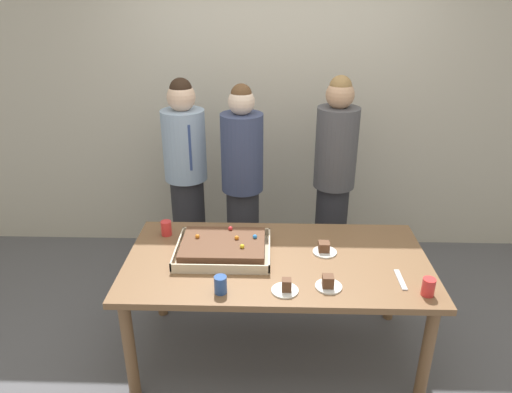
{
  "coord_description": "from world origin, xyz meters",
  "views": [
    {
      "loc": [
        -0.06,
        -2.47,
        2.26
      ],
      "look_at": [
        -0.13,
        0.15,
        1.09
      ],
      "focal_mm": 32.91,
      "sensor_mm": 36.0,
      "label": 1
    }
  ],
  "objects_px": {
    "sheet_cake": "(223,248)",
    "drink_cup_middle": "(221,285)",
    "person_serving_front": "(334,178)",
    "person_green_shirt_behind": "(186,178)",
    "plated_slice_far_left": "(324,249)",
    "party_table": "(277,270)",
    "plated_slice_near_left": "(286,288)",
    "person_striped_tie_right": "(242,186)",
    "drink_cup_far_end": "(166,228)",
    "plated_slice_near_right": "(328,284)",
    "drink_cup_nearest": "(428,287)",
    "cake_server_utensil": "(401,280)"
  },
  "relations": [
    {
      "from": "plated_slice_near_left",
      "to": "drink_cup_far_end",
      "type": "height_order",
      "value": "drink_cup_far_end"
    },
    {
      "from": "cake_server_utensil",
      "to": "plated_slice_far_left",
      "type": "bearing_deg",
      "value": 143.65
    },
    {
      "from": "party_table",
      "to": "drink_cup_middle",
      "type": "bearing_deg",
      "value": -131.26
    },
    {
      "from": "drink_cup_nearest",
      "to": "drink_cup_middle",
      "type": "height_order",
      "value": "same"
    },
    {
      "from": "party_table",
      "to": "person_serving_front",
      "type": "distance_m",
      "value": 1.1
    },
    {
      "from": "drink_cup_far_end",
      "to": "person_serving_front",
      "type": "bearing_deg",
      "value": 30.07
    },
    {
      "from": "sheet_cake",
      "to": "drink_cup_middle",
      "type": "distance_m",
      "value": 0.41
    },
    {
      "from": "plated_slice_near_right",
      "to": "person_green_shirt_behind",
      "type": "bearing_deg",
      "value": 127.66
    },
    {
      "from": "plated_slice_near_right",
      "to": "drink_cup_far_end",
      "type": "relative_size",
      "value": 1.5
    },
    {
      "from": "plated_slice_near_left",
      "to": "plated_slice_far_left",
      "type": "bearing_deg",
      "value": 58.98
    },
    {
      "from": "plated_slice_near_left",
      "to": "plated_slice_far_left",
      "type": "relative_size",
      "value": 1.0
    },
    {
      "from": "sheet_cake",
      "to": "plated_slice_near_left",
      "type": "xyz_separation_m",
      "value": [
        0.38,
        -0.39,
        -0.02
      ]
    },
    {
      "from": "plated_slice_near_right",
      "to": "cake_server_utensil",
      "type": "relative_size",
      "value": 0.75
    },
    {
      "from": "cake_server_utensil",
      "to": "person_serving_front",
      "type": "relative_size",
      "value": 0.12
    },
    {
      "from": "plated_slice_far_left",
      "to": "person_green_shirt_behind",
      "type": "relative_size",
      "value": 0.09
    },
    {
      "from": "party_table",
      "to": "drink_cup_nearest",
      "type": "distance_m",
      "value": 0.89
    },
    {
      "from": "plated_slice_near_right",
      "to": "drink_cup_nearest",
      "type": "height_order",
      "value": "drink_cup_nearest"
    },
    {
      "from": "person_serving_front",
      "to": "person_green_shirt_behind",
      "type": "bearing_deg",
      "value": -50.35
    },
    {
      "from": "person_serving_front",
      "to": "drink_cup_far_end",
      "type": "bearing_deg",
      "value": -19.43
    },
    {
      "from": "sheet_cake",
      "to": "drink_cup_far_end",
      "type": "bearing_deg",
      "value": 149.77
    },
    {
      "from": "drink_cup_middle",
      "to": "plated_slice_near_right",
      "type": "bearing_deg",
      "value": 5.95
    },
    {
      "from": "plated_slice_near_right",
      "to": "plated_slice_far_left",
      "type": "height_order",
      "value": "plated_slice_near_right"
    },
    {
      "from": "plated_slice_far_left",
      "to": "drink_cup_nearest",
      "type": "distance_m",
      "value": 0.67
    },
    {
      "from": "party_table",
      "to": "person_striped_tie_right",
      "type": "xyz_separation_m",
      "value": [
        -0.26,
        0.87,
        0.2
      ]
    },
    {
      "from": "plated_slice_near_right",
      "to": "person_striped_tie_right",
      "type": "distance_m",
      "value": 1.28
    },
    {
      "from": "sheet_cake",
      "to": "drink_cup_nearest",
      "type": "height_order",
      "value": "sheet_cake"
    },
    {
      "from": "person_striped_tie_right",
      "to": "person_serving_front",
      "type": "bearing_deg",
      "value": 103.86
    },
    {
      "from": "cake_server_utensil",
      "to": "drink_cup_nearest",
      "type": "bearing_deg",
      "value": -50.43
    },
    {
      "from": "plated_slice_near_right",
      "to": "drink_cup_middle",
      "type": "height_order",
      "value": "drink_cup_middle"
    },
    {
      "from": "party_table",
      "to": "sheet_cake",
      "type": "height_order",
      "value": "sheet_cake"
    },
    {
      "from": "plated_slice_near_right",
      "to": "person_green_shirt_behind",
      "type": "relative_size",
      "value": 0.09
    },
    {
      "from": "drink_cup_middle",
      "to": "person_striped_tie_right",
      "type": "height_order",
      "value": "person_striped_tie_right"
    },
    {
      "from": "drink_cup_far_end",
      "to": "cake_server_utensil",
      "type": "bearing_deg",
      "value": -19.03
    },
    {
      "from": "plated_slice_far_left",
      "to": "person_green_shirt_behind",
      "type": "bearing_deg",
      "value": 138.06
    },
    {
      "from": "party_table",
      "to": "cake_server_utensil",
      "type": "relative_size",
      "value": 9.26
    },
    {
      "from": "drink_cup_nearest",
      "to": "drink_cup_middle",
      "type": "xyz_separation_m",
      "value": [
        -1.12,
        -0.01,
        0.0
      ]
    },
    {
      "from": "plated_slice_near_right",
      "to": "drink_cup_middle",
      "type": "bearing_deg",
      "value": -174.05
    },
    {
      "from": "drink_cup_far_end",
      "to": "person_striped_tie_right",
      "type": "bearing_deg",
      "value": 50.65
    },
    {
      "from": "person_striped_tie_right",
      "to": "drink_cup_middle",
      "type": "bearing_deg",
      "value": 2.8
    },
    {
      "from": "drink_cup_far_end",
      "to": "plated_slice_near_left",
      "type": "bearing_deg",
      "value": -38.53
    },
    {
      "from": "cake_server_utensil",
      "to": "person_striped_tie_right",
      "type": "height_order",
      "value": "person_striped_tie_right"
    },
    {
      "from": "drink_cup_far_end",
      "to": "cake_server_utensil",
      "type": "relative_size",
      "value": 0.5
    },
    {
      "from": "plated_slice_far_left",
      "to": "person_green_shirt_behind",
      "type": "distance_m",
      "value": 1.36
    },
    {
      "from": "party_table",
      "to": "plated_slice_near_left",
      "type": "height_order",
      "value": "plated_slice_near_left"
    },
    {
      "from": "plated_slice_near_left",
      "to": "drink_cup_nearest",
      "type": "relative_size",
      "value": 1.5
    },
    {
      "from": "drink_cup_far_end",
      "to": "person_serving_front",
      "type": "relative_size",
      "value": 0.06
    },
    {
      "from": "plated_slice_near_right",
      "to": "person_green_shirt_behind",
      "type": "height_order",
      "value": "person_green_shirt_behind"
    },
    {
      "from": "plated_slice_near_left",
      "to": "person_serving_front",
      "type": "relative_size",
      "value": 0.09
    },
    {
      "from": "cake_server_utensil",
      "to": "person_striped_tie_right",
      "type": "bearing_deg",
      "value": 131.61
    },
    {
      "from": "person_serving_front",
      "to": "person_green_shirt_behind",
      "type": "relative_size",
      "value": 1.02
    }
  ]
}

